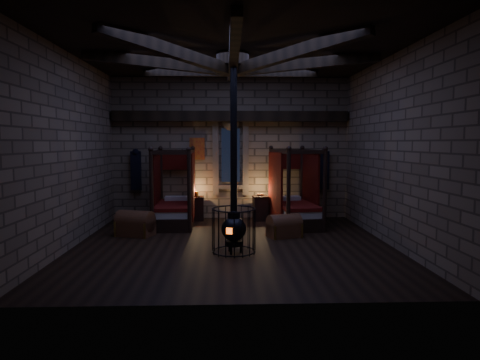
{
  "coord_description": "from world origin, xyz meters",
  "views": [
    {
      "loc": [
        -0.18,
        -9.35,
        2.28
      ],
      "look_at": [
        0.18,
        0.6,
        1.41
      ],
      "focal_mm": 32.0,
      "sensor_mm": 36.0,
      "label": 1
    }
  ],
  "objects_px": {
    "bed_left": "(175,207)",
    "trunk_left": "(135,224)",
    "bed_right": "(295,207)",
    "stove": "(234,225)",
    "trunk_right": "(284,227)"
  },
  "relations": [
    {
      "from": "bed_right",
      "to": "stove",
      "type": "distance_m",
      "value": 3.4
    },
    {
      "from": "bed_right",
      "to": "trunk_right",
      "type": "distance_m",
      "value": 1.58
    },
    {
      "from": "bed_right",
      "to": "trunk_left",
      "type": "distance_m",
      "value": 4.31
    },
    {
      "from": "bed_left",
      "to": "stove",
      "type": "distance_m",
      "value": 3.43
    },
    {
      "from": "bed_right",
      "to": "stove",
      "type": "relative_size",
      "value": 0.52
    },
    {
      "from": "bed_right",
      "to": "trunk_left",
      "type": "xyz_separation_m",
      "value": [
        -4.13,
        -1.19,
        -0.24
      ]
    },
    {
      "from": "trunk_right",
      "to": "stove",
      "type": "height_order",
      "value": "stove"
    },
    {
      "from": "bed_right",
      "to": "trunk_left",
      "type": "relative_size",
      "value": 2.14
    },
    {
      "from": "bed_left",
      "to": "trunk_right",
      "type": "bearing_deg",
      "value": -30.76
    },
    {
      "from": "stove",
      "to": "trunk_left",
      "type": "bearing_deg",
      "value": 167.16
    },
    {
      "from": "trunk_left",
      "to": "stove",
      "type": "height_order",
      "value": "stove"
    },
    {
      "from": "bed_left",
      "to": "bed_right",
      "type": "xyz_separation_m",
      "value": [
        3.32,
        -0.12,
        0.0
      ]
    },
    {
      "from": "trunk_right",
      "to": "trunk_left",
      "type": "bearing_deg",
      "value": 156.4
    },
    {
      "from": "bed_right",
      "to": "trunk_right",
      "type": "height_order",
      "value": "bed_right"
    },
    {
      "from": "bed_left",
      "to": "trunk_left",
      "type": "relative_size",
      "value": 2.1
    }
  ]
}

